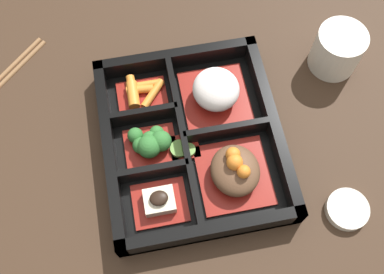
% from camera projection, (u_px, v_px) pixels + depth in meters
% --- Properties ---
extents(ground_plane, '(3.00, 3.00, 0.00)m').
position_uv_depth(ground_plane, '(192.00, 144.00, 0.62)').
color(ground_plane, '#382619').
extents(bento_base, '(0.27, 0.23, 0.01)m').
position_uv_depth(bento_base, '(192.00, 143.00, 0.61)').
color(bento_base, black).
rests_on(bento_base, ground_plane).
extents(bento_rim, '(0.27, 0.23, 0.04)m').
position_uv_depth(bento_rim, '(189.00, 139.00, 0.60)').
color(bento_rim, black).
rests_on(bento_rim, ground_plane).
extents(bowl_rice, '(0.10, 0.09, 0.05)m').
position_uv_depth(bowl_rice, '(216.00, 91.00, 0.62)').
color(bowl_rice, maroon).
rests_on(bowl_rice, bento_base).
extents(bowl_stew, '(0.10, 0.09, 0.05)m').
position_uv_depth(bowl_stew, '(235.00, 171.00, 0.57)').
color(bowl_stew, maroon).
rests_on(bowl_stew, bento_base).
extents(bowl_carrots, '(0.06, 0.07, 0.02)m').
position_uv_depth(bowl_carrots, '(141.00, 93.00, 0.63)').
color(bowl_carrots, maroon).
rests_on(bowl_carrots, bento_base).
extents(bowl_greens, '(0.06, 0.07, 0.04)m').
position_uv_depth(bowl_greens, '(150.00, 143.00, 0.59)').
color(bowl_greens, maroon).
rests_on(bowl_greens, bento_base).
extents(bowl_tofu, '(0.06, 0.07, 0.03)m').
position_uv_depth(bowl_tofu, '(160.00, 202.00, 0.56)').
color(bowl_tofu, maroon).
rests_on(bowl_tofu, bento_base).
extents(bowl_pickles, '(0.04, 0.04, 0.01)m').
position_uv_depth(bowl_pickles, '(184.00, 148.00, 0.60)').
color(bowl_pickles, maroon).
rests_on(bowl_pickles, bento_base).
extents(tea_cup, '(0.07, 0.07, 0.07)m').
position_uv_depth(tea_cup, '(337.00, 49.00, 0.64)').
color(tea_cup, beige).
rests_on(tea_cup, ground_plane).
extents(sauce_dish, '(0.05, 0.05, 0.01)m').
position_uv_depth(sauce_dish, '(347.00, 209.00, 0.57)').
color(sauce_dish, beige).
rests_on(sauce_dish, ground_plane).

